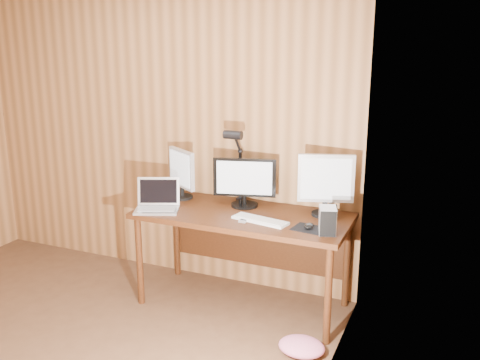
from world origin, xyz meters
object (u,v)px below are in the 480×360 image
Objects in this scene: monitor_center at (245,182)px; desk at (246,226)px; monitor_right at (326,183)px; hard_drive at (327,220)px; keyboard at (260,220)px; phone at (244,220)px; laptop at (158,202)px; speaker at (334,212)px; monitor_left at (182,172)px; mouse at (309,226)px; desk_lamp at (236,155)px.

desk is at bearing -75.23° from monitor_center.
hard_drive is (0.11, -0.35, -0.16)m from monitor_right.
hard_drive reaches higher than keyboard.
phone is (0.13, -0.31, -0.19)m from monitor_center.
laptop is at bearing 162.88° from hard_drive.
speaker is at bearing 21.87° from phone.
phone is at bearing -163.39° from monitor_right.
speaker is at bearing 38.58° from keyboard.
phone is (-0.11, -0.03, -0.00)m from keyboard.
monitor_left is 0.94× the size of keyboard.
monitor_center is 0.55m from monitor_left.
keyboard is (0.19, -0.19, 0.13)m from desk.
mouse is at bearing 17.91° from monitor_left.
monitor_center is at bearing 139.04° from hard_drive.
laptop reaches higher than keyboard.
desk_lamp is at bearing 159.54° from monitor_right.
monitor_right is 1.17× the size of laptop.
laptop is at bearing -165.87° from monitor_center.
desk is 0.70m from monitor_right.
monitor_left is at bearing 163.95° from monitor_right.
laptop reaches higher than desk.
hard_drive is at bearing -22.41° from laptop.
phone is 0.18× the size of desk_lamp.
monitor_center reaches higher than desk.
phone is (-0.47, -0.02, -0.02)m from mouse.
mouse is at bearing -27.20° from desk_lamp.
mouse is at bearing -41.26° from monitor_center.
keyboard is at bearing -64.90° from monitor_center.
keyboard is 0.11m from phone.
mouse is at bearing -1.22° from phone.
mouse is at bearing -112.40° from monitor_right.
laptop is 1.32m from hard_drive.
monitor_left is 1.18m from monitor_right.
monitor_right reaches higher than phone.
mouse is at bearing -20.43° from desk.
keyboard is at bearing 12.59° from monitor_left.
monitor_left is 3.62× the size of phone.
desk_lamp reaches higher than keyboard.
laptop is (-1.21, -0.35, -0.19)m from monitor_right.
monitor_center is at bearing 176.68° from speaker.
desk is 0.34m from monitor_center.
monitor_right is at bearing -12.60° from monitor_center.
monitor_right is 0.65m from phone.
speaker is at bearing -18.28° from monitor_center.
monitor_center is 1.03× the size of monitor_right.
phone is 0.64m from speaker.
mouse is 0.57× the size of hard_drive.
monitor_right reaches higher than speaker.
laptop is 0.63× the size of desk_lamp.
desk is at bearing 145.52° from keyboard.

